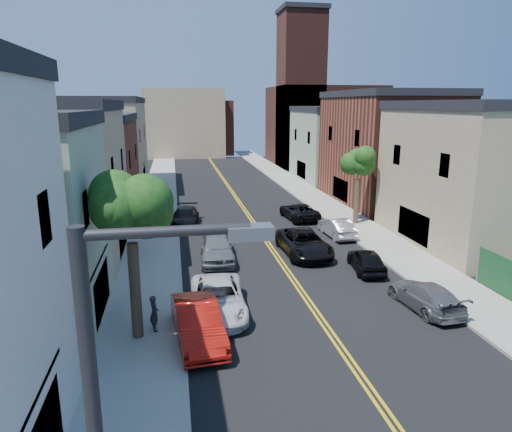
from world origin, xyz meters
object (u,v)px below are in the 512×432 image
white_pickup (218,298)px  black_suv_lane (304,243)px  black_car_left (185,217)px  grey_car_left (217,248)px  red_sedan (198,322)px  pedestrian_left (154,313)px  silver_car_right (337,228)px  dark_car_right_far (299,211)px  black_car_right (366,260)px  grey_car_right (425,296)px

white_pickup → black_suv_lane: (6.21, 7.56, 0.04)m
black_suv_lane → black_car_left: bearing=128.7°
white_pickup → grey_car_left: size_ratio=1.06×
black_suv_lane → red_sedan: bearing=-127.7°
black_car_left → black_suv_lane: size_ratio=0.88×
black_car_left → pedestrian_left: pedestrian_left is taller
silver_car_right → dark_car_right_far: size_ratio=0.85×
red_sedan → grey_car_left: (1.70, 9.69, 0.05)m
black_car_right → pedestrian_left: bearing=33.1°
red_sedan → grey_car_left: bearing=74.3°
silver_car_right → pedestrian_left: pedestrian_left is taller
grey_car_right → silver_car_right: bearing=-95.7°
white_pickup → black_car_right: 9.81m
grey_car_left → red_sedan: bearing=-97.3°
grey_car_left → black_suv_lane: 5.56m
black_car_right → black_car_left: bearing=-42.5°
dark_car_right_far → pedestrian_left: (-11.18, -18.18, 0.24)m
grey_car_right → white_pickup: bearing=-12.2°
grey_car_right → black_car_left: bearing=-63.6°
black_car_left → black_suv_lane: bearing=-42.5°
grey_car_right → black_car_right: (-0.68, 5.24, 0.02)m
grey_car_left → pedestrian_left: 9.40m
white_pickup → silver_car_right: size_ratio=1.28×
red_sedan → black_suv_lane: (7.25, 9.93, -0.03)m
grey_car_right → pedestrian_left: pedestrian_left is taller
silver_car_right → pedestrian_left: (-12.49, -12.58, 0.24)m
white_pickup → grey_car_left: grey_car_left is taller
black_car_right → dark_car_right_far: 12.69m
black_car_right → black_suv_lane: black_suv_lane is taller
red_sedan → grey_car_left: size_ratio=0.98×
white_pickup → black_suv_lane: bearing=53.3°
dark_car_right_far → pedestrian_left: 21.34m
red_sedan → black_suv_lane: 12.30m
red_sedan → silver_car_right: 17.27m
pedestrian_left → black_car_left: bearing=-19.7°
red_sedan → grey_car_right: (10.66, 1.19, -0.17)m
black_suv_lane → dark_car_right_far: bearing=75.1°
white_pickup → red_sedan: bearing=-111.1°
silver_car_right → pedestrian_left: 17.72m
grey_car_right → black_suv_lane: size_ratio=0.79×
silver_car_right → black_suv_lane: black_suv_lane is taller
black_car_right → pedestrian_left: pedestrian_left is taller
white_pickup → black_car_right: (8.93, 4.06, -0.08)m
black_car_left → silver_car_right: bearing=-17.7°
red_sedan → pedestrian_left: (-1.74, 0.94, 0.11)m
grey_car_left → dark_car_right_far: grey_car_left is taller
white_pickup → black_car_left: (-1.04, 16.13, -0.02)m
black_car_left → black_car_right: 15.66m
dark_car_right_far → grey_car_left: bearing=45.2°
black_car_right → dark_car_right_far: (-0.54, 12.68, 0.02)m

